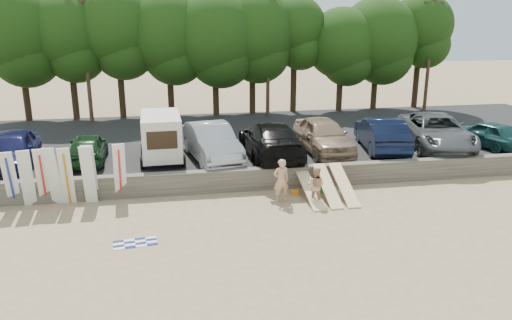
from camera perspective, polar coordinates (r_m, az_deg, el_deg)
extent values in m
plane|color=tan|center=(20.36, 4.78, -5.95)|extent=(120.00, 120.00, 0.00)
cube|color=#6B6356|center=(22.92, 2.90, -1.99)|extent=(44.00, 0.50, 1.00)
cube|color=#282828|center=(30.02, -0.32, 2.19)|extent=(44.00, 14.50, 0.70)
cylinder|color=#382616|center=(37.32, -24.83, 7.20)|extent=(0.44, 0.44, 4.04)
sphere|color=#224714|center=(36.99, -25.58, 13.23)|extent=(6.23, 6.23, 6.23)
cylinder|color=#382616|center=(36.66, -20.08, 7.55)|extent=(0.44, 0.44, 4.01)
sphere|color=#224714|center=(36.33, -20.70, 13.65)|extent=(5.48, 5.48, 5.48)
cylinder|color=#382616|center=(36.24, -15.14, 8.02)|extent=(0.44, 0.44, 4.18)
sphere|color=#224714|center=(35.92, -15.64, 14.46)|extent=(5.67, 5.67, 5.67)
cylinder|color=#382616|center=(36.13, -9.74, 8.10)|extent=(0.44, 0.44, 3.90)
sphere|color=#224714|center=(35.80, -10.04, 14.15)|extent=(6.03, 6.03, 6.03)
cylinder|color=#382616|center=(35.85, -4.63, 8.13)|extent=(0.44, 0.44, 3.79)
sphere|color=#224714|center=(35.51, -4.77, 14.05)|extent=(6.26, 6.26, 6.26)
cylinder|color=#382616|center=(36.65, -0.42, 8.47)|extent=(0.44, 0.44, 3.93)
sphere|color=#224714|center=(36.32, -0.43, 14.47)|extent=(6.10, 6.10, 6.10)
cylinder|color=#382616|center=(37.28, 4.30, 8.73)|extent=(0.44, 0.44, 4.15)
sphere|color=#224714|center=(36.96, 4.44, 14.97)|extent=(4.43, 4.43, 4.43)
cylinder|color=#382616|center=(37.99, 9.53, 8.08)|extent=(0.44, 0.44, 3.34)
sphere|color=#224714|center=(37.67, 9.76, 13.00)|extent=(5.16, 5.16, 5.16)
cylinder|color=#382616|center=(39.37, 13.38, 8.33)|extent=(0.44, 0.44, 3.59)
sphere|color=#224714|center=(39.06, 13.72, 13.42)|extent=(5.96, 5.96, 5.96)
cylinder|color=#382616|center=(40.79, 17.82, 8.69)|extent=(0.44, 0.44, 4.19)
sphere|color=#224714|center=(40.50, 18.34, 14.43)|extent=(4.71, 4.71, 4.71)
cylinder|color=#473321|center=(34.63, -18.88, 11.37)|extent=(0.26, 0.26, 9.00)
cube|color=#473321|center=(34.55, -19.40, 16.81)|extent=(1.50, 0.10, 0.10)
cylinder|color=#473321|center=(34.97, 1.39, 12.26)|extent=(0.26, 0.26, 9.00)
cube|color=#473321|center=(34.89, 1.43, 17.67)|extent=(1.50, 0.10, 0.10)
cylinder|color=#473321|center=(39.17, 19.25, 11.82)|extent=(0.26, 0.26, 9.00)
cube|color=#473321|center=(39.10, 19.72, 16.63)|extent=(1.50, 0.10, 0.10)
cube|color=silver|center=(24.82, -10.77, 2.84)|extent=(1.93, 3.71, 2.01)
cube|color=black|center=(22.98, -10.69, 2.23)|extent=(1.37, 0.07, 0.82)
cylinder|color=black|center=(23.94, -12.87, -0.33)|extent=(0.20, 0.61, 0.60)
cylinder|color=black|center=(23.96, -8.28, -0.06)|extent=(0.20, 0.61, 0.60)
cylinder|color=black|center=(26.23, -12.81, 1.14)|extent=(0.20, 0.61, 0.60)
cylinder|color=black|center=(26.25, -8.62, 1.38)|extent=(0.20, 0.61, 0.60)
imported|color=#121541|center=(25.97, -26.11, 1.03)|extent=(2.46, 5.33, 1.77)
imported|color=black|center=(25.66, -18.68, 1.30)|extent=(1.84, 4.28, 1.44)
imported|color=#A7A6AB|center=(24.85, -5.12, 2.06)|extent=(2.82, 5.69, 1.79)
imported|color=black|center=(25.12, 1.71, 2.30)|extent=(2.62, 6.27, 1.81)
imported|color=#A18266|center=(26.34, 7.69, 2.81)|extent=(2.32, 5.37, 1.80)
imported|color=black|center=(27.38, 14.13, 2.95)|extent=(2.75, 5.62, 1.77)
imported|color=#4F5254|center=(28.70, 19.92, 3.08)|extent=(4.23, 6.92, 1.79)
imported|color=#173F3F|center=(30.02, 24.87, 2.76)|extent=(3.12, 4.60, 1.45)
cube|color=white|center=(22.63, -26.26, -1.98)|extent=(0.60, 0.91, 2.49)
cube|color=white|center=(22.38, -24.72, -1.92)|extent=(0.61, 0.78, 2.53)
cube|color=white|center=(22.35, -23.19, -1.77)|extent=(0.59, 0.77, 2.53)
cube|color=white|center=(22.19, -22.16, -1.74)|extent=(0.58, 0.66, 2.56)
cube|color=white|center=(22.03, -20.83, -1.73)|extent=(0.53, 0.66, 2.55)
cube|color=white|center=(21.84, -18.62, -1.64)|extent=(0.52, 0.56, 2.57)
cube|color=white|center=(22.05, -18.42, -1.45)|extent=(0.53, 0.57, 2.57)
cube|color=white|center=(21.88, -15.30, -1.32)|extent=(0.58, 0.63, 2.56)
cube|color=beige|center=(21.63, 6.25, -3.44)|extent=(0.56, 2.92, 0.84)
cube|color=beige|center=(21.82, 8.17, -2.91)|extent=(0.56, 2.83, 1.14)
cube|color=beige|center=(22.06, 10.01, -2.77)|extent=(0.56, 2.82, 1.15)
imported|color=tan|center=(21.08, 2.88, -2.36)|extent=(0.73, 0.52, 1.90)
imported|color=tan|center=(21.08, 6.82, -2.90)|extent=(0.97, 0.92, 1.59)
cube|color=#227E32|center=(22.59, 7.62, -3.31)|extent=(0.47, 0.43, 0.32)
cube|color=orange|center=(22.18, 4.45, -3.72)|extent=(0.32, 0.28, 0.22)
plane|color=white|center=(18.19, -13.64, -9.20)|extent=(1.68, 1.68, 0.00)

